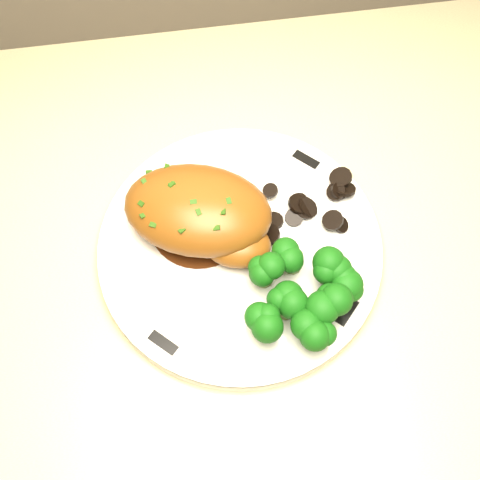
{
  "coord_description": "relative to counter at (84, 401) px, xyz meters",
  "views": [
    {
      "loc": [
        -0.09,
        1.45,
        1.4
      ],
      "look_at": [
        -0.05,
        1.69,
        0.91
      ],
      "focal_mm": 45.0,
      "sensor_mm": 36.0,
      "label": 1
    }
  ],
  "objects": [
    {
      "name": "counter",
      "position": [
        0.0,
        0.0,
        0.0
      ],
      "size": [
        2.05,
        0.68,
        1.01
      ],
      "color": "#4E3823",
      "rests_on": "ground"
    },
    {
      "name": "plate",
      "position": [
        0.25,
        0.01,
        0.45
      ],
      "size": [
        0.34,
        0.34,
        0.02
      ],
      "primitive_type": "cylinder",
      "rotation": [
        0.0,
        0.0,
        -0.35
      ],
      "color": "silver",
      "rests_on": "counter"
    },
    {
      "name": "rim_accent_0",
      "position": [
        0.33,
        0.1,
        0.46
      ],
      "size": [
        0.03,
        0.03,
        0.0
      ],
      "primitive_type": "cube",
      "rotation": [
        0.0,
        0.0,
        2.38
      ],
      "color": "black",
      "rests_on": "plate"
    },
    {
      "name": "rim_accent_1",
      "position": [
        0.17,
        0.09,
        0.46
      ],
      "size": [
        0.03,
        0.03,
        0.0
      ],
      "primitive_type": "cube",
      "rotation": [
        0.0,
        0.0,
        3.95
      ],
      "color": "black",
      "rests_on": "plate"
    },
    {
      "name": "rim_accent_2",
      "position": [
        0.17,
        -0.07,
        0.46
      ],
      "size": [
        0.03,
        0.03,
        0.0
      ],
      "primitive_type": "cube",
      "rotation": [
        0.0,
        0.0,
        5.52
      ],
      "color": "black",
      "rests_on": "plate"
    },
    {
      "name": "rim_accent_3",
      "position": [
        0.33,
        -0.06,
        0.46
      ],
      "size": [
        0.03,
        0.03,
        0.0
      ],
      "primitive_type": "cube",
      "rotation": [
        0.0,
        0.0,
        7.09
      ],
      "color": "black",
      "rests_on": "plate"
    },
    {
      "name": "gravy_pool",
      "position": [
        0.21,
        0.04,
        0.46
      ],
      "size": [
        0.09,
        0.09,
        0.0
      ],
      "primitive_type": "cylinder",
      "color": "#3E1C0B",
      "rests_on": "plate"
    },
    {
      "name": "chicken_breast",
      "position": [
        0.22,
        0.04,
        0.48
      ],
      "size": [
        0.16,
        0.13,
        0.05
      ],
      "rotation": [
        0.0,
        0.0,
        -0.33
      ],
      "color": "brown",
      "rests_on": "plate"
    },
    {
      "name": "mushroom_pile",
      "position": [
        0.31,
        0.04,
        0.46
      ],
      "size": [
        0.09,
        0.07,
        0.02
      ],
      "color": "black",
      "rests_on": "plate"
    },
    {
      "name": "broccoli_florets",
      "position": [
        0.29,
        -0.05,
        0.48
      ],
      "size": [
        0.1,
        0.09,
        0.04
      ],
      "rotation": [
        0.0,
        0.0,
        -0.16
      ],
      "color": "#587230",
      "rests_on": "plate"
    }
  ]
}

